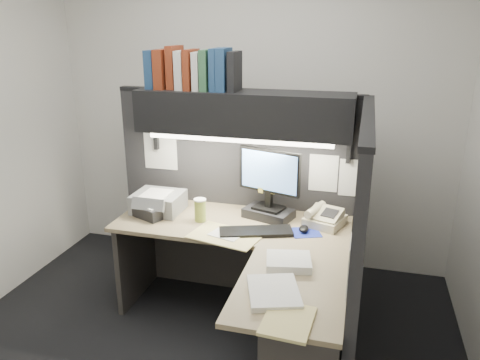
{
  "coord_description": "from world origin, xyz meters",
  "views": [
    {
      "loc": [
        0.96,
        -2.44,
        2.09
      ],
      "look_at": [
        0.17,
        0.51,
        1.07
      ],
      "focal_mm": 35.0,
      "sensor_mm": 36.0,
      "label": 1
    }
  ],
  "objects_px": {
    "desk": "(259,305)",
    "notebook_stack": "(152,209)",
    "telephone": "(325,218)",
    "coffee_cup": "(200,211)",
    "overhead_shelf": "(243,112)",
    "keyboard": "(256,232)",
    "monitor": "(269,191)",
    "printer": "(159,202)"
  },
  "relations": [
    {
      "from": "keyboard",
      "to": "notebook_stack",
      "type": "distance_m",
      "value": 0.84
    },
    {
      "from": "telephone",
      "to": "keyboard",
      "type": "bearing_deg",
      "value": -129.91
    },
    {
      "from": "telephone",
      "to": "monitor",
      "type": "bearing_deg",
      "value": -164.19
    },
    {
      "from": "overhead_shelf",
      "to": "printer",
      "type": "distance_m",
      "value": 0.95
    },
    {
      "from": "keyboard",
      "to": "coffee_cup",
      "type": "height_order",
      "value": "coffee_cup"
    },
    {
      "from": "telephone",
      "to": "notebook_stack",
      "type": "distance_m",
      "value": 1.28
    },
    {
      "from": "overhead_shelf",
      "to": "keyboard",
      "type": "height_order",
      "value": "overhead_shelf"
    },
    {
      "from": "desk",
      "to": "keyboard",
      "type": "height_order",
      "value": "keyboard"
    },
    {
      "from": "telephone",
      "to": "printer",
      "type": "relative_size",
      "value": 0.71
    },
    {
      "from": "overhead_shelf",
      "to": "telephone",
      "type": "height_order",
      "value": "overhead_shelf"
    },
    {
      "from": "telephone",
      "to": "overhead_shelf",
      "type": "bearing_deg",
      "value": -166.96
    },
    {
      "from": "desk",
      "to": "keyboard",
      "type": "relative_size",
      "value": 3.4
    },
    {
      "from": "monitor",
      "to": "printer",
      "type": "bearing_deg",
      "value": -156.81
    },
    {
      "from": "monitor",
      "to": "keyboard",
      "type": "xyz_separation_m",
      "value": [
        -0.03,
        -0.29,
        -0.2
      ]
    },
    {
      "from": "monitor",
      "to": "telephone",
      "type": "distance_m",
      "value": 0.45
    },
    {
      "from": "monitor",
      "to": "notebook_stack",
      "type": "distance_m",
      "value": 0.89
    },
    {
      "from": "overhead_shelf",
      "to": "telephone",
      "type": "distance_m",
      "value": 0.95
    },
    {
      "from": "keyboard",
      "to": "printer",
      "type": "relative_size",
      "value": 1.39
    },
    {
      "from": "monitor",
      "to": "telephone",
      "type": "height_order",
      "value": "monitor"
    },
    {
      "from": "telephone",
      "to": "printer",
      "type": "xyz_separation_m",
      "value": [
        -1.26,
        -0.06,
        0.02
      ]
    },
    {
      "from": "desk",
      "to": "keyboard",
      "type": "xyz_separation_m",
      "value": [
        -0.12,
        0.42,
        0.3
      ]
    },
    {
      "from": "keyboard",
      "to": "printer",
      "type": "height_order",
      "value": "printer"
    },
    {
      "from": "desk",
      "to": "overhead_shelf",
      "type": "relative_size",
      "value": 1.1
    },
    {
      "from": "overhead_shelf",
      "to": "printer",
      "type": "relative_size",
      "value": 4.29
    },
    {
      "from": "overhead_shelf",
      "to": "monitor",
      "type": "bearing_deg",
      "value": -11.34
    },
    {
      "from": "telephone",
      "to": "desk",
      "type": "bearing_deg",
      "value": -96.13
    },
    {
      "from": "monitor",
      "to": "telephone",
      "type": "relative_size",
      "value": 2.04
    },
    {
      "from": "keyboard",
      "to": "notebook_stack",
      "type": "xyz_separation_m",
      "value": [
        -0.83,
        0.12,
        0.03
      ]
    },
    {
      "from": "notebook_stack",
      "to": "monitor",
      "type": "bearing_deg",
      "value": 11.01
    },
    {
      "from": "notebook_stack",
      "to": "overhead_shelf",
      "type": "bearing_deg",
      "value": 17.68
    },
    {
      "from": "monitor",
      "to": "coffee_cup",
      "type": "height_order",
      "value": "monitor"
    },
    {
      "from": "telephone",
      "to": "printer",
      "type": "distance_m",
      "value": 1.26
    },
    {
      "from": "notebook_stack",
      "to": "telephone",
      "type": "bearing_deg",
      "value": 6.49
    },
    {
      "from": "printer",
      "to": "notebook_stack",
      "type": "bearing_deg",
      "value": -101.19
    },
    {
      "from": "overhead_shelf",
      "to": "printer",
      "type": "height_order",
      "value": "overhead_shelf"
    },
    {
      "from": "desk",
      "to": "notebook_stack",
      "type": "distance_m",
      "value": 1.15
    },
    {
      "from": "telephone",
      "to": "coffee_cup",
      "type": "relative_size",
      "value": 1.61
    },
    {
      "from": "desk",
      "to": "coffee_cup",
      "type": "relative_size",
      "value": 10.7
    },
    {
      "from": "desk",
      "to": "keyboard",
      "type": "distance_m",
      "value": 0.53
    },
    {
      "from": "overhead_shelf",
      "to": "keyboard",
      "type": "distance_m",
      "value": 0.85
    },
    {
      "from": "telephone",
      "to": "notebook_stack",
      "type": "height_order",
      "value": "telephone"
    },
    {
      "from": "telephone",
      "to": "coffee_cup",
      "type": "xyz_separation_m",
      "value": [
        -0.88,
        -0.16,
        0.03
      ]
    }
  ]
}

